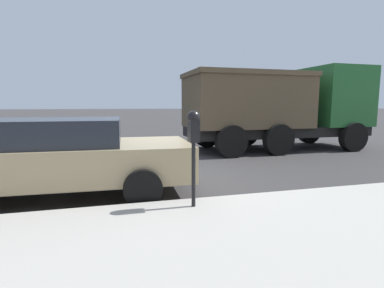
{
  "coord_description": "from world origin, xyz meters",
  "views": [
    {
      "loc": [
        -6.84,
        0.89,
        1.69
      ],
      "look_at": [
        -2.09,
        -0.36,
        1.03
      ],
      "focal_mm": 28.0,
      "sensor_mm": 36.0,
      "label": 1
    }
  ],
  "objects": [
    {
      "name": "parking_meter",
      "position": [
        -2.58,
        -0.26,
        1.25
      ],
      "size": [
        0.21,
        0.19,
        1.46
      ],
      "color": "black",
      "rests_on": "sidewalk"
    },
    {
      "name": "ground_plane",
      "position": [
        0.0,
        0.0,
        0.0
      ],
      "size": [
        220.0,
        220.0,
        0.0
      ],
      "primitive_type": "plane",
      "color": "#3D3A3A"
    },
    {
      "name": "dump_truck",
      "position": [
        3.2,
        -5.06,
        1.66
      ],
      "size": [
        2.86,
        6.85,
        3.08
      ],
      "rotation": [
        0.0,
        0.0,
        3.16
      ],
      "color": "black",
      "rests_on": "ground_plane"
    },
    {
      "name": "car_tan",
      "position": [
        -0.99,
        2.01,
        0.77
      ],
      "size": [
        2.3,
        5.06,
        1.43
      ],
      "rotation": [
        0.0,
        0.0,
        3.11
      ],
      "color": "tan",
      "rests_on": "ground_plane"
    }
  ]
}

